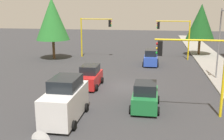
{
  "coord_description": "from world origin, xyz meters",
  "views": [
    {
      "loc": [
        23.92,
        3.07,
        7.22
      ],
      "look_at": [
        -1.28,
        -1.0,
        1.2
      ],
      "focal_mm": 43.66,
      "sensor_mm": 36.0,
      "label": 1
    }
  ],
  "objects_px": {
    "car_blue": "(151,58)",
    "tree_opposite_side": "(52,19)",
    "street_lamp_curbside": "(220,37)",
    "delivery_van_white": "(65,100)",
    "car_green": "(145,97)",
    "traffic_signal_far_right": "(94,30)",
    "car_red": "(90,77)",
    "tree_roadside_far": "(201,22)",
    "traffic_signal_near_left": "(195,61)",
    "traffic_signal_far_left": "(175,32)"
  },
  "relations": [
    {
      "from": "traffic_signal_far_right",
      "to": "tree_opposite_side",
      "type": "distance_m",
      "value": 5.89
    },
    {
      "from": "street_lamp_curbside",
      "to": "car_green",
      "type": "xyz_separation_m",
      "value": [
        8.88,
        -6.73,
        -3.45
      ]
    },
    {
      "from": "traffic_signal_far_right",
      "to": "car_green",
      "type": "relative_size",
      "value": 1.5
    },
    {
      "from": "street_lamp_curbside",
      "to": "car_blue",
      "type": "bearing_deg",
      "value": -132.9
    },
    {
      "from": "car_blue",
      "to": "tree_opposite_side",
      "type": "bearing_deg",
      "value": -99.23
    },
    {
      "from": "car_red",
      "to": "tree_opposite_side",
      "type": "bearing_deg",
      "value": -146.64
    },
    {
      "from": "traffic_signal_near_left",
      "to": "delivery_van_white",
      "type": "bearing_deg",
      "value": -76.4
    },
    {
      "from": "car_blue",
      "to": "delivery_van_white",
      "type": "bearing_deg",
      "value": -15.99
    },
    {
      "from": "car_blue",
      "to": "traffic_signal_near_left",
      "type": "bearing_deg",
      "value": 11.06
    },
    {
      "from": "delivery_van_white",
      "to": "car_blue",
      "type": "bearing_deg",
      "value": 164.01
    },
    {
      "from": "street_lamp_curbside",
      "to": "tree_opposite_side",
      "type": "xyz_separation_m",
      "value": [
        -8.39,
        -20.2,
        1.14
      ]
    },
    {
      "from": "street_lamp_curbside",
      "to": "traffic_signal_far_left",
      "type": "bearing_deg",
      "value": -161.13
    },
    {
      "from": "traffic_signal_near_left",
      "to": "traffic_signal_far_right",
      "type": "relative_size",
      "value": 0.94
    },
    {
      "from": "traffic_signal_far_right",
      "to": "car_red",
      "type": "distance_m",
      "value": 15.1
    },
    {
      "from": "traffic_signal_far_left",
      "to": "car_green",
      "type": "distance_m",
      "value": 19.75
    },
    {
      "from": "car_red",
      "to": "traffic_signal_far_right",
      "type": "bearing_deg",
      "value": -168.65
    },
    {
      "from": "street_lamp_curbside",
      "to": "car_blue",
      "type": "xyz_separation_m",
      "value": [
        -6.19,
        -6.66,
        -3.45
      ]
    },
    {
      "from": "traffic_signal_far_left",
      "to": "car_red",
      "type": "distance_m",
      "value": 17.02
    },
    {
      "from": "traffic_signal_near_left",
      "to": "car_blue",
      "type": "distance_m",
      "value": 16.35
    },
    {
      "from": "tree_roadside_far",
      "to": "car_red",
      "type": "height_order",
      "value": "tree_roadside_far"
    },
    {
      "from": "tree_opposite_side",
      "to": "street_lamp_curbside",
      "type": "bearing_deg",
      "value": 67.45
    },
    {
      "from": "delivery_van_white",
      "to": "car_red",
      "type": "relative_size",
      "value": 1.21
    },
    {
      "from": "traffic_signal_far_left",
      "to": "tree_opposite_side",
      "type": "relative_size",
      "value": 0.64
    },
    {
      "from": "car_red",
      "to": "car_green",
      "type": "bearing_deg",
      "value": 47.68
    },
    {
      "from": "traffic_signal_near_left",
      "to": "traffic_signal_far_left",
      "type": "xyz_separation_m",
      "value": [
        -20.0,
        0.02,
        0.08
      ]
    },
    {
      "from": "tree_opposite_side",
      "to": "delivery_van_white",
      "type": "xyz_separation_m",
      "value": [
        19.98,
        8.44,
        -4.2
      ]
    },
    {
      "from": "delivery_van_white",
      "to": "car_green",
      "type": "distance_m",
      "value": 5.72
    },
    {
      "from": "traffic_signal_near_left",
      "to": "street_lamp_curbside",
      "type": "height_order",
      "value": "street_lamp_curbside"
    },
    {
      "from": "traffic_signal_far_right",
      "to": "car_red",
      "type": "bearing_deg",
      "value": 11.35
    },
    {
      "from": "street_lamp_curbside",
      "to": "delivery_van_white",
      "type": "bearing_deg",
      "value": -45.41
    },
    {
      "from": "traffic_signal_near_left",
      "to": "tree_roadside_far",
      "type": "bearing_deg",
      "value": 170.84
    },
    {
      "from": "street_lamp_curbside",
      "to": "tree_opposite_side",
      "type": "bearing_deg",
      "value": -112.55
    },
    {
      "from": "delivery_van_white",
      "to": "car_green",
      "type": "relative_size",
      "value": 1.29
    },
    {
      "from": "traffic_signal_far_right",
      "to": "tree_roadside_far",
      "type": "xyz_separation_m",
      "value": [
        -4.0,
        15.18,
        1.0
      ]
    },
    {
      "from": "traffic_signal_far_right",
      "to": "car_green",
      "type": "height_order",
      "value": "traffic_signal_far_right"
    },
    {
      "from": "street_lamp_curbside",
      "to": "tree_roadside_far",
      "type": "xyz_separation_m",
      "value": [
        -14.39,
        0.3,
        0.6
      ]
    },
    {
      "from": "car_blue",
      "to": "car_red",
      "type": "bearing_deg",
      "value": -27.27
    },
    {
      "from": "traffic_signal_far_right",
      "to": "street_lamp_curbside",
      "type": "distance_m",
      "value": 18.15
    },
    {
      "from": "street_lamp_curbside",
      "to": "tree_roadside_far",
      "type": "relative_size",
      "value": 0.93
    },
    {
      "from": "delivery_van_white",
      "to": "car_blue",
      "type": "distance_m",
      "value": 18.5
    },
    {
      "from": "traffic_signal_far_right",
      "to": "traffic_signal_far_left",
      "type": "relative_size",
      "value": 1.04
    },
    {
      "from": "traffic_signal_far_right",
      "to": "car_green",
      "type": "bearing_deg",
      "value": 22.93
    },
    {
      "from": "street_lamp_curbside",
      "to": "tree_opposite_side",
      "type": "relative_size",
      "value": 0.84
    },
    {
      "from": "traffic_signal_near_left",
      "to": "tree_roadside_far",
      "type": "xyz_separation_m",
      "value": [
        -24.0,
        3.87,
        1.22
      ]
    },
    {
      "from": "tree_opposite_side",
      "to": "car_red",
      "type": "height_order",
      "value": "tree_opposite_side"
    },
    {
      "from": "street_lamp_curbside",
      "to": "car_red",
      "type": "xyz_separation_m",
      "value": [
        4.11,
        -11.97,
        -3.45
      ]
    },
    {
      "from": "tree_roadside_far",
      "to": "car_blue",
      "type": "height_order",
      "value": "tree_roadside_far"
    },
    {
      "from": "tree_opposite_side",
      "to": "car_red",
      "type": "distance_m",
      "value": 15.65
    },
    {
      "from": "delivery_van_white",
      "to": "car_green",
      "type": "xyz_separation_m",
      "value": [
        -2.71,
        5.03,
        -0.39
      ]
    },
    {
      "from": "traffic_signal_far_right",
      "to": "tree_roadside_far",
      "type": "bearing_deg",
      "value": 104.76
    }
  ]
}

